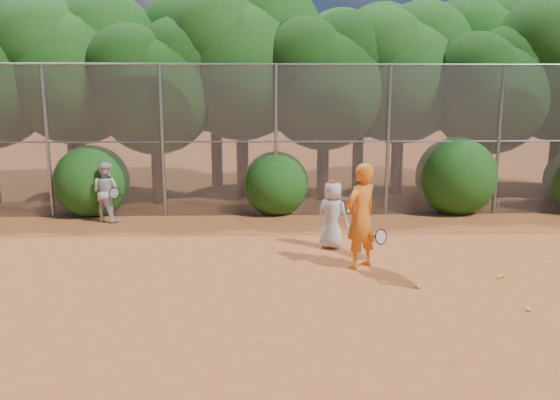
{
  "coord_description": "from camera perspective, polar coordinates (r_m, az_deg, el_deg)",
  "views": [
    {
      "loc": [
        -1.34,
        -8.5,
        3.24
      ],
      "look_at": [
        -1.0,
        2.5,
        1.1
      ],
      "focal_mm": 35.0,
      "sensor_mm": 36.0,
      "label": 1
    }
  ],
  "objects": [
    {
      "name": "ground",
      "position": [
        9.19,
        6.83,
        -9.72
      ],
      "size": [
        80.0,
        80.0,
        0.0
      ],
      "primitive_type": "plane",
      "color": "#A65125",
      "rests_on": "ground"
    },
    {
      "name": "fence_back",
      "position": [
        14.6,
        3.05,
        6.33
      ],
      "size": [
        20.05,
        0.09,
        4.03
      ],
      "color": "gray",
      "rests_on": "ground"
    },
    {
      "name": "tree_1",
      "position": [
        17.96,
        -20.51,
        13.28
      ],
      "size": [
        4.64,
        4.03,
        6.35
      ],
      "color": "black",
      "rests_on": "ground"
    },
    {
      "name": "tree_2",
      "position": [
        16.63,
        -12.83,
        11.93
      ],
      "size": [
        3.99,
        3.47,
        5.47
      ],
      "color": "black",
      "rests_on": "ground"
    },
    {
      "name": "tree_3",
      "position": [
        17.39,
        -3.86,
        14.8
      ],
      "size": [
        4.89,
        4.26,
        6.7
      ],
      "color": "black",
      "rests_on": "ground"
    },
    {
      "name": "tree_4",
      "position": [
        16.85,
        4.8,
        12.73
      ],
      "size": [
        4.19,
        3.64,
        5.73
      ],
      "color": "black",
      "rests_on": "ground"
    },
    {
      "name": "tree_5",
      "position": [
        18.1,
        12.64,
        13.31
      ],
      "size": [
        4.51,
        3.92,
        6.17
      ],
      "color": "black",
      "rests_on": "ground"
    },
    {
      "name": "tree_6",
      "position": [
        17.91,
        21.26,
        11.01
      ],
      "size": [
        3.86,
        3.36,
        5.29
      ],
      "color": "black",
      "rests_on": "ground"
    },
    {
      "name": "tree_9",
      "position": [
        20.46,
        -21.18,
        13.36
      ],
      "size": [
        4.83,
        4.2,
        6.62
      ],
      "color": "black",
      "rests_on": "ground"
    },
    {
      "name": "tree_10",
      "position": [
        19.66,
        -6.64,
        14.99
      ],
      "size": [
        5.15,
        4.48,
        7.06
      ],
      "color": "black",
      "rests_on": "ground"
    },
    {
      "name": "tree_11",
      "position": [
        19.46,
        8.53,
        13.61
      ],
      "size": [
        4.64,
        4.03,
        6.35
      ],
      "color": "black",
      "rests_on": "ground"
    },
    {
      "name": "tree_12",
      "position": [
        21.3,
        20.63,
        13.75
      ],
      "size": [
        5.02,
        4.37,
        6.88
      ],
      "color": "black",
      "rests_on": "ground"
    },
    {
      "name": "bush_0",
      "position": [
        15.67,
        -19.06,
        2.19
      ],
      "size": [
        2.0,
        2.0,
        2.0
      ],
      "primitive_type": "sphere",
      "color": "#164711",
      "rests_on": "ground"
    },
    {
      "name": "bush_1",
      "position": [
        14.98,
        -0.45,
        2.02
      ],
      "size": [
        1.8,
        1.8,
        1.8
      ],
      "primitive_type": "sphere",
      "color": "#164711",
      "rests_on": "ground"
    },
    {
      "name": "bush_2",
      "position": [
        15.88,
        17.92,
        2.73
      ],
      "size": [
        2.2,
        2.2,
        2.2
      ],
      "primitive_type": "sphere",
      "color": "#164711",
      "rests_on": "ground"
    },
    {
      "name": "player_yellow",
      "position": [
        10.31,
        8.44,
        -1.7
      ],
      "size": [
        0.93,
        0.82,
        1.99
      ],
      "rotation": [
        0.0,
        0.0,
        3.8
      ],
      "color": "orange",
      "rests_on": "ground"
    },
    {
      "name": "player_teen",
      "position": [
        11.61,
        5.51,
        -1.52
      ],
      "size": [
        0.84,
        0.77,
        1.47
      ],
      "rotation": [
        0.0,
        0.0,
        2.56
      ],
      "color": "silver",
      "rests_on": "ground"
    },
    {
      "name": "player_white",
      "position": [
        14.68,
        -17.74,
        0.83
      ],
      "size": [
        0.92,
        0.83,
        1.56
      ],
      "rotation": [
        0.0,
        0.0,
        2.76
      ],
      "color": "silver",
      "rests_on": "ground"
    },
    {
      "name": "ball_0",
      "position": [
        10.64,
        22.25,
        -7.38
      ],
      "size": [
        0.07,
        0.07,
        0.07
      ],
      "primitive_type": "sphere",
      "color": "#CFED2B",
      "rests_on": "ground"
    },
    {
      "name": "ball_1",
      "position": [
        12.6,
        17.5,
        -4.26
      ],
      "size": [
        0.07,
        0.07,
        0.07
      ],
      "primitive_type": "sphere",
      "color": "#CFED2B",
      "rests_on": "ground"
    },
    {
      "name": "ball_2",
      "position": [
        9.23,
        24.49,
        -10.35
      ],
      "size": [
        0.07,
        0.07,
        0.07
      ],
      "primitive_type": "sphere",
      "color": "#CFED2B",
      "rests_on": "ground"
    },
    {
      "name": "ball_3",
      "position": [
        10.56,
        21.86,
        -7.49
      ],
      "size": [
        0.07,
        0.07,
        0.07
      ],
      "primitive_type": "sphere",
      "color": "#CFED2B",
      "rests_on": "ground"
    },
    {
      "name": "ball_4",
      "position": [
        9.65,
        14.22,
        -8.75
      ],
      "size": [
        0.07,
        0.07,
        0.07
      ],
      "primitive_type": "sphere",
      "color": "#CFED2B",
      "rests_on": "ground"
    }
  ]
}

